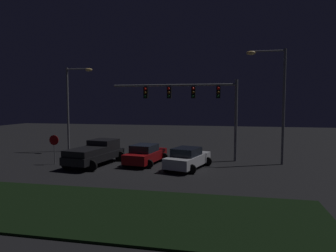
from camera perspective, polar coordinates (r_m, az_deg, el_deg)
The scene contains 9 objects.
ground_plane at distance 23.21m, azimuth -4.42°, elevation -7.22°, with size 80.00×80.00×0.00m, color black.
grass_median at distance 14.29m, azimuth -15.82°, elevation -14.59°, with size 20.78×5.99×0.10m, color black.
pickup_truck at distance 23.58m, azimuth -13.31°, elevation -4.67°, with size 3.45×5.65×1.80m.
car_sedan at distance 21.68m, azimuth 3.70°, elevation -6.05°, with size 3.24×4.73×1.51m.
car_sedan_far at distance 23.33m, azimuth -4.26°, elevation -5.31°, with size 2.91×4.62×1.51m.
traffic_signal_gantry at distance 24.82m, azimuth 4.86°, elevation 5.21°, with size 10.32×0.56×6.50m.
street_lamp_left at distance 30.44m, azimuth -17.42°, elevation 4.91°, with size 2.70×0.44×7.99m.
street_lamp_right at distance 24.24m, azimuth 19.62°, elevation 5.95°, with size 2.89×0.44×8.66m.
stop_sign at distance 24.53m, azimuth -20.59°, elevation -3.16°, with size 0.76×0.08×2.23m.
Camera 1 is at (6.32, -21.85, 4.65)m, focal length 32.49 mm.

